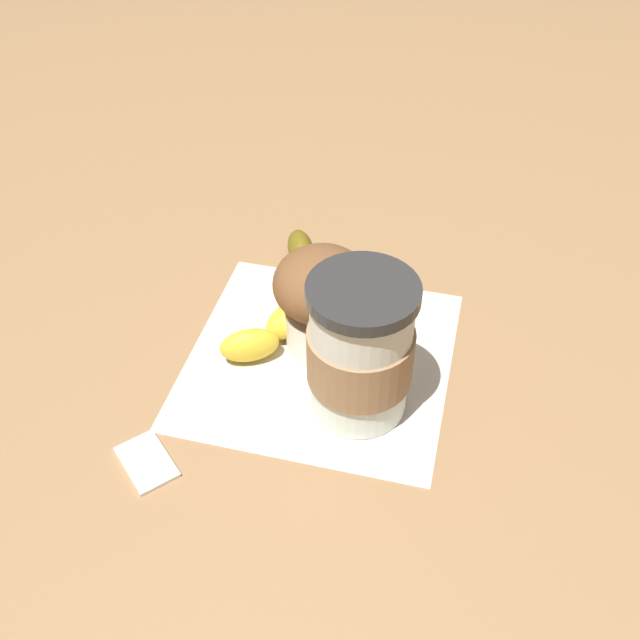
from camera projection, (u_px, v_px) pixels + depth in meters
name	position (u px, v px, depth m)	size (l,w,h in m)	color
ground_plane	(320.00, 359.00, 0.64)	(3.00, 3.00, 0.00)	#936D47
paper_napkin	(320.00, 358.00, 0.64)	(0.22, 0.22, 0.00)	beige
coffee_cup	(360.00, 350.00, 0.56)	(0.08, 0.08, 0.12)	silver
muffin	(322.00, 296.00, 0.61)	(0.08, 0.08, 0.09)	white
banana	(292.00, 297.00, 0.67)	(0.09, 0.19, 0.03)	gold
sugar_packet	(146.00, 461.00, 0.55)	(0.05, 0.03, 0.01)	white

